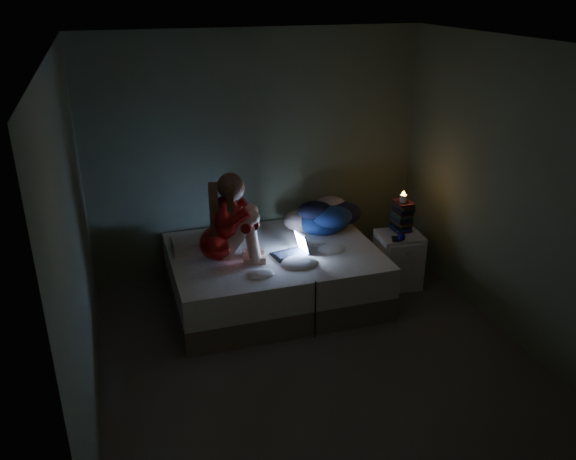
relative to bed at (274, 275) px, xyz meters
name	(u,v)px	position (x,y,z in m)	size (l,w,h in m)	color
floor	(317,360)	(0.07, -1.10, -0.29)	(3.60, 3.80, 0.02)	#504945
ceiling	(325,44)	(0.07, -1.10, 2.33)	(3.60, 3.80, 0.02)	silver
wall_back	(258,155)	(0.07, 0.81, 1.02)	(3.60, 0.02, 2.60)	#59654C
wall_front	(457,361)	(0.07, -3.01, 1.02)	(3.60, 0.02, 2.60)	#59654C
wall_left	(75,250)	(-1.74, -1.10, 1.02)	(0.02, 3.80, 2.60)	#59654C
wall_right	(517,196)	(1.88, -1.10, 1.02)	(0.02, 3.80, 2.60)	#59654C
bed	(274,275)	(0.00, 0.00, 0.00)	(2.02, 1.52, 0.56)	#B7B2A6
pillow	(194,244)	(-0.75, 0.25, 0.34)	(0.43, 0.31, 0.12)	silver
woman	(217,219)	(-0.57, -0.08, 0.72)	(0.54, 0.35, 0.88)	#850200
laptop	(289,245)	(0.11, -0.16, 0.39)	(0.33, 0.23, 0.23)	black
clothes_pile	(322,215)	(0.63, 0.32, 0.46)	(0.61, 0.48, 0.36)	navy
nightstand	(398,260)	(1.34, -0.09, 0.02)	(0.44, 0.39, 0.59)	silver
book_stack	(402,217)	(1.39, -0.01, 0.47)	(0.19, 0.25, 0.32)	black
candle	(403,199)	(1.39, -0.01, 0.67)	(0.07, 0.07, 0.08)	beige
phone	(397,239)	(1.24, -0.21, 0.32)	(0.07, 0.14, 0.01)	black
blue_orb	(403,237)	(1.29, -0.24, 0.35)	(0.08, 0.08, 0.08)	#0C0B5C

